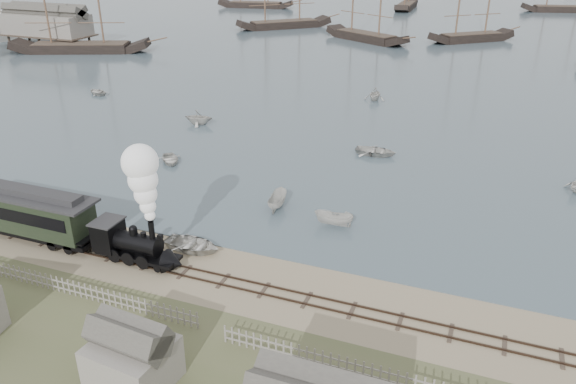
% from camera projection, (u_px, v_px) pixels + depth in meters
% --- Properties ---
extents(ground, '(600.00, 600.00, 0.00)m').
position_uv_depth(ground, '(211.00, 261.00, 40.26)').
color(ground, tan).
rests_on(ground, ground).
extents(harbor_water, '(600.00, 336.00, 0.06)m').
position_uv_depth(harbor_water, '(459.00, 3.00, 183.88)').
color(harbor_water, '#435760').
rests_on(harbor_water, ground).
extents(rail_track, '(120.00, 1.80, 0.16)m').
position_uv_depth(rail_track, '(197.00, 275.00, 38.55)').
color(rail_track, '#37271E').
rests_on(rail_track, ground).
extents(picket_fence_west, '(19.00, 0.10, 1.20)m').
position_uv_depth(picket_fence_west, '(71.00, 295.00, 36.48)').
color(picket_fence_west, gray).
rests_on(picket_fence_west, ground).
extents(picket_fence_east, '(15.00, 0.10, 1.20)m').
position_uv_depth(picket_fence_east, '(352.00, 376.00, 29.82)').
color(picket_fence_east, gray).
rests_on(picket_fence_east, ground).
extents(shed_mid, '(4.00, 3.50, 3.60)m').
position_uv_depth(shed_mid, '(136.00, 382.00, 29.46)').
color(shed_mid, gray).
rests_on(shed_mid, ground).
extents(locomotive, '(6.86, 2.56, 8.55)m').
position_uv_depth(locomotive, '(142.00, 214.00, 38.21)').
color(locomotive, black).
rests_on(locomotive, ground).
extents(passenger_coach, '(15.12, 2.92, 3.67)m').
position_uv_depth(passenger_coach, '(10.00, 207.00, 42.88)').
color(passenger_coach, black).
rests_on(passenger_coach, ground).
extents(beached_dinghy, '(3.28, 4.49, 0.91)m').
position_uv_depth(beached_dinghy, '(192.00, 245.00, 41.43)').
color(beached_dinghy, beige).
rests_on(beached_dinghy, ground).
extents(rowboat_0, '(4.17, 4.06, 0.70)m').
position_uv_depth(rowboat_0, '(170.00, 159.00, 57.03)').
color(rowboat_0, beige).
rests_on(rowboat_0, harbor_water).
extents(rowboat_1, '(3.52, 3.91, 1.83)m').
position_uv_depth(rowboat_1, '(199.00, 117.00, 68.12)').
color(rowboat_1, beige).
rests_on(rowboat_1, harbor_water).
extents(rowboat_2, '(3.45, 1.62, 1.29)m').
position_uv_depth(rowboat_2, '(277.00, 201.00, 47.56)').
color(rowboat_2, beige).
rests_on(rowboat_2, harbor_water).
extents(rowboat_3, '(3.05, 4.27, 0.88)m').
position_uv_depth(rowboat_3, '(376.00, 151.00, 58.93)').
color(rowboat_3, beige).
rests_on(rowboat_3, harbor_water).
extents(rowboat_6, '(3.60, 4.10, 0.71)m').
position_uv_depth(rowboat_6, '(97.00, 92.00, 81.03)').
color(rowboat_6, beige).
rests_on(rowboat_6, harbor_water).
extents(rowboat_7, '(3.40, 2.95, 1.76)m').
position_uv_depth(rowboat_7, '(375.00, 94.00, 77.92)').
color(rowboat_7, beige).
rests_on(rowboat_7, harbor_water).
extents(rowboat_8, '(1.64, 3.29, 1.22)m').
position_uv_depth(rowboat_8, '(334.00, 219.00, 44.65)').
color(rowboat_8, beige).
rests_on(rowboat_8, harbor_water).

